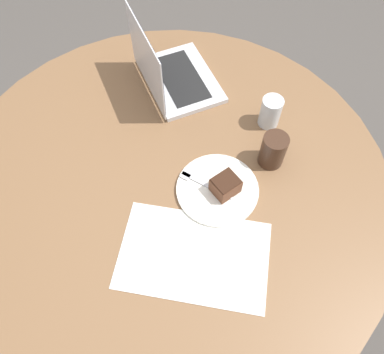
% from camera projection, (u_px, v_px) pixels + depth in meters
% --- Properties ---
extents(ground_plane, '(12.00, 12.00, 0.00)m').
position_uv_depth(ground_plane, '(176.00, 256.00, 1.78)').
color(ground_plane, '#4C4742').
extents(dining_table, '(1.37, 1.37, 0.74)m').
position_uv_depth(dining_table, '(169.00, 194.00, 1.24)').
color(dining_table, brown).
rests_on(dining_table, ground_plane).
extents(paper_document, '(0.43, 0.30, 0.00)m').
position_uv_depth(paper_document, '(194.00, 255.00, 1.02)').
color(paper_document, white).
rests_on(paper_document, dining_table).
extents(plate, '(0.25, 0.25, 0.01)m').
position_uv_depth(plate, '(217.00, 189.00, 1.12)').
color(plate, silver).
rests_on(plate, dining_table).
extents(cake_slice, '(0.10, 0.10, 0.06)m').
position_uv_depth(cake_slice, '(225.00, 185.00, 1.08)').
color(cake_slice, brown).
rests_on(cake_slice, plate).
extents(fork, '(0.16, 0.10, 0.00)m').
position_uv_depth(fork, '(201.00, 182.00, 1.12)').
color(fork, silver).
rests_on(fork, plate).
extents(coffee_glass, '(0.08, 0.08, 0.11)m').
position_uv_depth(coffee_glass, '(273.00, 150.00, 1.13)').
color(coffee_glass, '#3D2619').
rests_on(coffee_glass, dining_table).
extents(water_glass, '(0.07, 0.07, 0.11)m').
position_uv_depth(water_glass, '(270.00, 112.00, 1.21)').
color(water_glass, silver).
rests_on(water_glass, dining_table).
extents(laptop, '(0.35, 0.38, 0.26)m').
position_uv_depth(laptop, '(171.00, 75.00, 1.30)').
color(laptop, silver).
rests_on(laptop, dining_table).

